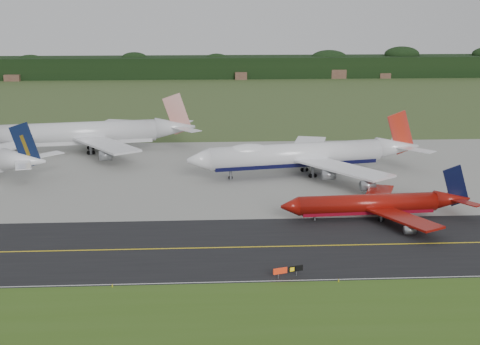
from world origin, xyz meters
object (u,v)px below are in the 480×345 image
(taxiway_sign, at_px, (288,270))
(jet_red_737, at_px, (378,204))
(jet_star_tail, at_px, (89,133))
(jet_ba_747, at_px, (304,155))

(taxiway_sign, bearing_deg, jet_red_737, 52.67)
(jet_red_737, height_order, taxiway_sign, jet_red_737)
(jet_red_737, distance_m, taxiway_sign, 37.02)
(jet_red_737, relative_size, jet_star_tail, 0.63)
(taxiway_sign, bearing_deg, jet_star_tail, 116.39)
(jet_red_737, bearing_deg, jet_star_tail, 136.49)
(jet_ba_747, bearing_deg, jet_star_tail, 153.13)
(jet_ba_747, relative_size, taxiway_sign, 12.39)
(taxiway_sign, bearing_deg, jet_ba_747, 79.36)
(jet_ba_747, bearing_deg, jet_red_737, -74.33)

